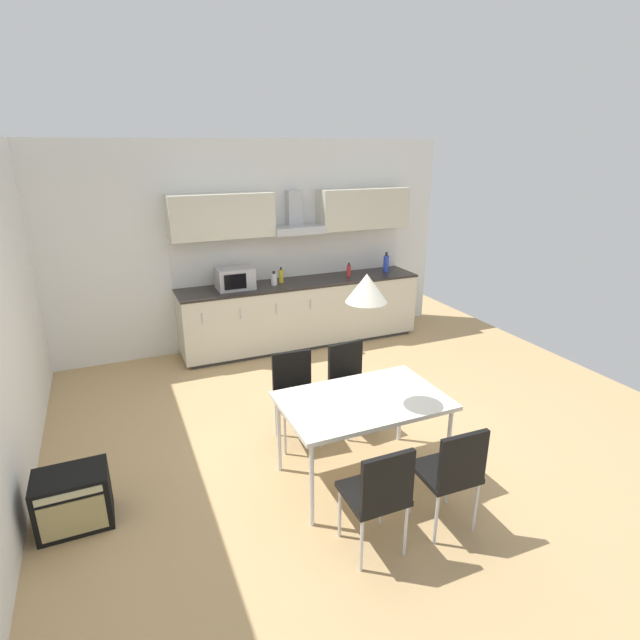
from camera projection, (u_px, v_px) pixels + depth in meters
name	position (u px, v px, depth m)	size (l,w,h in m)	color
ground_plane	(323.00, 440.00, 4.88)	(7.57, 8.27, 0.02)	tan
wall_back	(241.00, 247.00, 6.84)	(6.06, 0.10, 2.80)	white
kitchen_counter	(302.00, 312.00, 7.10)	(3.42, 0.68, 0.92)	#333333
backsplash_tile	(293.00, 256.00, 7.13)	(3.40, 0.02, 0.59)	silver
upper_wall_cabinets	(296.00, 213.00, 6.78)	(3.40, 0.40, 0.57)	beige
microwave	(235.00, 278.00, 6.55)	(0.48, 0.35, 0.28)	#ADADB2
bottle_yellow	(281.00, 276.00, 6.86)	(0.06, 0.06, 0.22)	yellow
bottle_white	(274.00, 279.00, 6.75)	(0.08, 0.08, 0.19)	white
bottle_blue	(386.00, 263.00, 7.44)	(0.08, 0.08, 0.30)	blue
bottle_red	(349.00, 271.00, 7.20)	(0.06, 0.06, 0.20)	red
dining_table	(363.00, 404.00, 4.09)	(1.34, 0.86, 0.76)	silver
chair_near_left	(379.00, 491.00, 3.33)	(0.40, 0.40, 0.87)	black
chair_far_left	(295.00, 388.00, 4.74)	(0.43, 0.43, 0.87)	black
chair_far_right	(350.00, 378.00, 4.96)	(0.43, 0.43, 0.87)	black
chair_near_right	(453.00, 469.00, 3.56)	(0.41, 0.41, 0.87)	black
guitar_amp	(73.00, 499.00, 3.72)	(0.52, 0.37, 0.44)	black
pendant_lamp	(367.00, 288.00, 3.76)	(0.32, 0.32, 0.22)	silver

